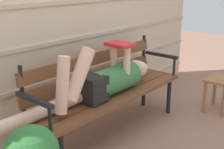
% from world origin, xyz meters
% --- Properties ---
extents(ground_plane, '(12.00, 12.00, 0.00)m').
position_xyz_m(ground_plane, '(0.00, 0.00, 0.00)').
color(ground_plane, '#936B56').
extents(house_siding, '(4.41, 0.08, 2.47)m').
position_xyz_m(house_siding, '(0.00, 0.69, 1.23)').
color(house_siding, beige).
rests_on(house_siding, ground).
extents(park_bench, '(1.77, 0.45, 0.83)m').
position_xyz_m(park_bench, '(0.00, 0.26, 0.47)').
color(park_bench, brown).
rests_on(park_bench, ground).
extents(reclining_person, '(1.69, 0.26, 0.52)m').
position_xyz_m(reclining_person, '(-0.11, 0.19, 0.58)').
color(reclining_person, '#33703D').
extents(footstool, '(0.35, 0.27, 0.39)m').
position_xyz_m(footstool, '(1.20, -0.38, 0.30)').
color(footstool, '#9E6638').
rests_on(footstool, ground).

